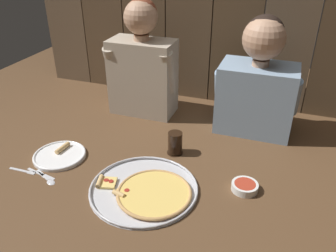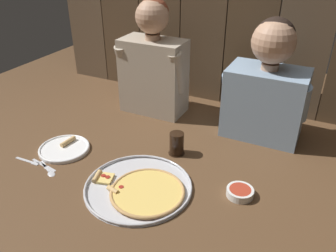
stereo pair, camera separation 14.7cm
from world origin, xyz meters
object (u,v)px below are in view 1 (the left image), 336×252
Objects in this scene: drinking_glass at (176,143)px; diner_left at (142,63)px; diner_right at (258,81)px; dipping_bowl at (245,186)px; pizza_tray at (147,190)px; dinner_plate at (60,155)px.

drinking_glass is 0.53m from diner_left.
drinking_glass is 0.18× the size of diner_right.
dipping_bowl is at bearing -38.04° from diner_left.
drinking_glass is at bearing 155.11° from dipping_bowl.
diner_left reaches higher than drinking_glass.
pizza_tray is 4.09× the size of dipping_bowl.
diner_right is (0.30, 0.36, 0.22)m from drinking_glass.
dinner_plate is at bearing 168.83° from pizza_tray.
drinking_glass is 1.01× the size of dipping_bowl.
diner_right is at bearing 0.13° from diner_left.
dipping_bowl is (0.34, -0.16, -0.04)m from drinking_glass.
dinner_plate is 0.38× the size of diner_left.
dipping_bowl is (0.36, 0.14, 0.01)m from pizza_tray.
dipping_bowl reaches higher than pizza_tray.
pizza_tray is 0.78m from diner_right.
pizza_tray is at bearing -66.01° from diner_left.
diner_left is at bearing 72.19° from dinner_plate.
diner_left is 0.62m from diner_right.
dinner_plate is at bearing -144.65° from diner_right.
pizza_tray is 0.77m from diner_left.
drinking_glass is 0.38m from dipping_bowl.
diner_right is (-0.04, 0.51, 0.25)m from dipping_bowl.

